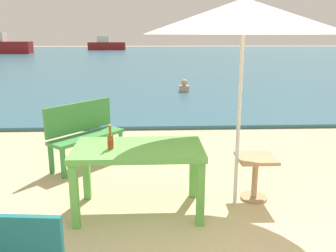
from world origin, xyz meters
TOP-DOWN VIEW (x-y plane):
  - sea_water at (0.00, 30.00)m, footprint 120.00×50.00m
  - picnic_table_green at (-0.78, 1.50)m, footprint 1.40×0.80m
  - beer_bottle_amber at (-1.07, 1.44)m, footprint 0.07×0.07m
  - patio_umbrella at (0.34, 1.62)m, footprint 2.10×2.10m
  - side_table_wood at (0.60, 1.74)m, footprint 0.44×0.44m
  - bench_green_left at (-1.65, 3.04)m, footprint 1.06×1.14m
  - swimmer_person at (0.45, 9.61)m, footprint 0.34×0.34m
  - boat_ferry at (-15.53, 34.66)m, footprint 5.67×1.55m
  - boat_fishing_trawler at (-6.15, 42.57)m, footprint 4.45×1.21m

SIDE VIEW (x-z plane):
  - sea_water at x=0.00m, z-range 0.00..0.08m
  - swimmer_person at x=0.45m, z-range 0.03..0.44m
  - side_table_wood at x=0.60m, z-range 0.08..0.62m
  - bench_green_left at x=-1.65m, z-range 0.07..1.02m
  - picnic_table_green at x=-0.78m, z-range 0.27..1.03m
  - boat_fishing_trawler at x=-6.15m, z-range -0.15..1.47m
  - boat_ferry at x=-15.53m, z-range -0.21..1.85m
  - beer_bottle_amber at x=-1.07m, z-range 0.72..0.99m
  - patio_umbrella at x=0.34m, z-range 0.97..3.27m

